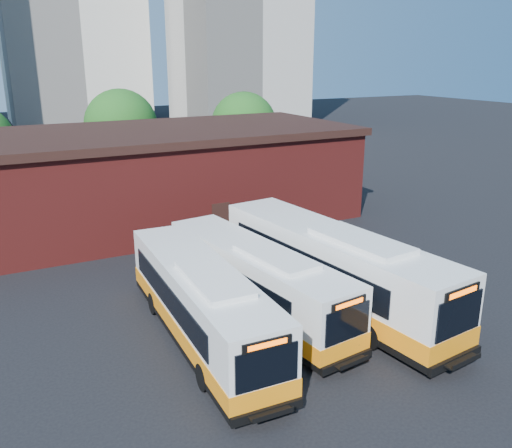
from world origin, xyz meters
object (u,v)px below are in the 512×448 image
bus_mideast (256,283)px  bus_midwest (202,306)px  bus_east (333,271)px  transit_worker (354,342)px

bus_mideast → bus_midwest: bearing=-167.6°
bus_east → transit_worker: bus_east is taller
transit_worker → bus_mideast: bearing=20.1°
bus_east → transit_worker: bearing=-122.0°
bus_midwest → transit_worker: 6.14m
transit_worker → bus_east: bearing=-19.6°
bus_mideast → bus_east: 3.58m
bus_midwest → bus_east: 6.50m
bus_mideast → transit_worker: (1.35, -5.32, -0.60)m
bus_midwest → transit_worker: (4.40, -4.24, -0.63)m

